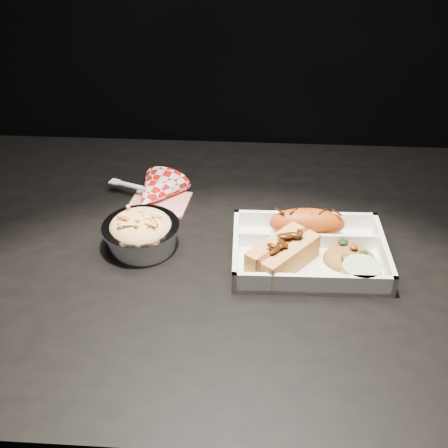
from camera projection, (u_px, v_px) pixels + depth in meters
The scene contains 8 objects.
dining_table at pixel (243, 285), 1.02m from camera, with size 1.20×0.80×0.75m.
food_tray at pixel (308, 254), 0.93m from camera, with size 0.25×0.19×0.04m.
fried_pastry at pixel (307, 223), 0.96m from camera, with size 0.13×0.05×0.05m, color #B34611.
hotdog at pixel (283, 252), 0.90m from camera, with size 0.12×0.13×0.06m.
fried_rice_mound at pixel (350, 253), 0.91m from camera, with size 0.09×0.07×0.03m, color #A06A2E.
cupcake_liner at pixel (361, 273), 0.87m from camera, with size 0.06×0.06×0.03m, color #B5CB9A.
foil_coleslaw_cup at pixel (141, 231), 0.95m from camera, with size 0.13×0.13×0.07m.
napkin_fork at pixel (155, 193), 1.08m from camera, with size 0.17×0.14×0.10m.
Camera 1 is at (0.02, -0.78, 1.33)m, focal length 45.00 mm.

